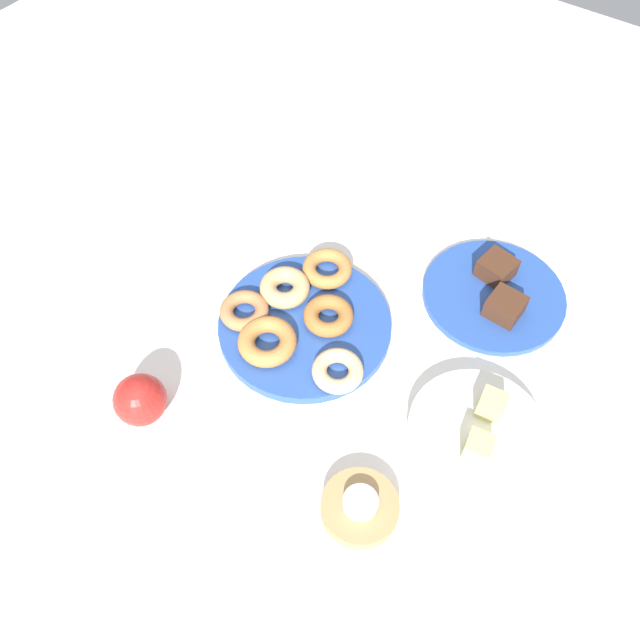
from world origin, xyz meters
The scene contains 17 objects.
ground_plane centered at (0.00, 0.00, 0.00)m, with size 2.40×2.40×0.00m, color white.
donut_plate centered at (0.00, 0.00, 0.01)m, with size 0.28×0.28×0.02m, color #284C9E.
donut_0 centered at (-0.11, -0.03, 0.03)m, with size 0.08×0.08×0.02m, color #BC7A3D.
donut_1 centered at (0.07, -0.02, 0.03)m, with size 0.09×0.09×0.03m, color #BC7A3D.
donut_2 centered at (-0.02, 0.03, 0.03)m, with size 0.08×0.08×0.02m, color #AD6B33.
donut_3 centered at (0.05, 0.10, 0.03)m, with size 0.08×0.08×0.02m, color #EABC84.
donut_4 centered at (0.04, -0.09, 0.03)m, with size 0.08×0.08×0.02m, color #B27547.
donut_5 centered at (-0.03, -0.06, 0.03)m, with size 0.08×0.08×0.03m, color tan.
cake_plate centered at (-0.24, 0.22, 0.01)m, with size 0.24×0.24×0.01m, color #284C9E.
brownie_near centered at (-0.27, 0.20, 0.03)m, with size 0.05×0.05×0.04m, color #472819.
brownie_far centered at (-0.21, 0.25, 0.03)m, with size 0.05×0.05×0.04m, color #472819.
candle_holder centered at (0.20, 0.24, 0.01)m, with size 0.11×0.11×0.02m, color tan.
tealight centered at (0.20, 0.24, 0.03)m, with size 0.05×0.05×0.01m, color silver.
fruit_bowl centered at (0.02, 0.32, 0.02)m, with size 0.20×0.20×0.03m, color silver.
melon_chunk_left centered at (-0.02, 0.32, 0.05)m, with size 0.04×0.04×0.04m, color #DBD67A.
melon_chunk_right centered at (0.05, 0.33, 0.05)m, with size 0.04×0.04×0.04m, color #DBD67A.
apple centered at (0.26, -0.10, 0.04)m, with size 0.08×0.08×0.08m, color red.
Camera 1 is at (0.48, 0.37, 0.86)m, focal length 36.18 mm.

